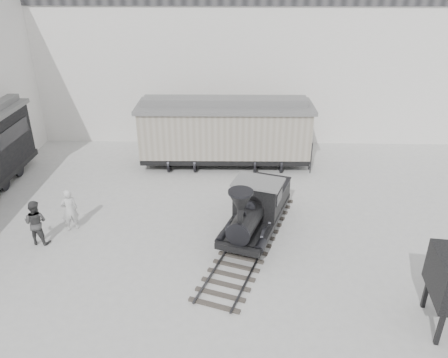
{
  "coord_description": "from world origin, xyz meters",
  "views": [
    {
      "loc": [
        0.81,
        -11.83,
        9.92
      ],
      "look_at": [
        0.42,
        4.43,
        2.0
      ],
      "focal_mm": 35.0,
      "sensor_mm": 36.0,
      "label": 1
    }
  ],
  "objects_px": {
    "visitor_a": "(69,210)",
    "visitor_b": "(36,222)",
    "locomotive": "(255,212)",
    "boxcar": "(225,130)"
  },
  "relations": [
    {
      "from": "locomotive",
      "to": "visitor_b",
      "type": "xyz_separation_m",
      "value": [
        -8.6,
        -0.77,
        -0.13
      ]
    },
    {
      "from": "visitor_a",
      "to": "visitor_b",
      "type": "bearing_deg",
      "value": 13.91
    },
    {
      "from": "boxcar",
      "to": "visitor_b",
      "type": "distance_m",
      "value": 10.73
    },
    {
      "from": "boxcar",
      "to": "visitor_b",
      "type": "bearing_deg",
      "value": -133.34
    },
    {
      "from": "boxcar",
      "to": "visitor_b",
      "type": "height_order",
      "value": "boxcar"
    },
    {
      "from": "locomotive",
      "to": "visitor_a",
      "type": "height_order",
      "value": "locomotive"
    },
    {
      "from": "visitor_a",
      "to": "visitor_b",
      "type": "height_order",
      "value": "visitor_b"
    },
    {
      "from": "visitor_a",
      "to": "visitor_b",
      "type": "distance_m",
      "value": 1.4
    },
    {
      "from": "locomotive",
      "to": "visitor_a",
      "type": "bearing_deg",
      "value": -162.61
    },
    {
      "from": "visitor_b",
      "to": "boxcar",
      "type": "bearing_deg",
      "value": -125.95
    }
  ]
}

